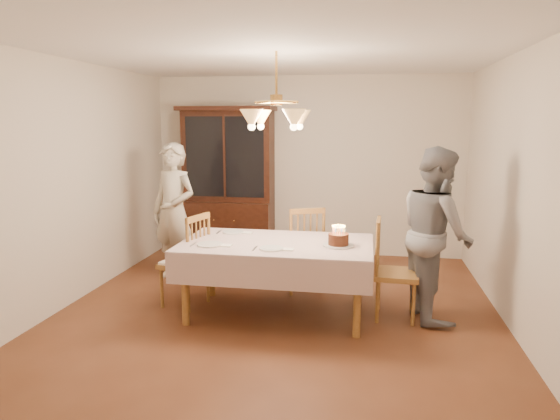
% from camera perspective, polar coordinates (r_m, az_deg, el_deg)
% --- Properties ---
extents(ground, '(5.00, 5.00, 0.00)m').
position_cam_1_polar(ground, '(5.23, -0.39, -11.78)').
color(ground, '#552B18').
rests_on(ground, ground).
extents(room_shell, '(5.00, 5.00, 5.00)m').
position_cam_1_polar(room_shell, '(4.87, -0.41, 5.76)').
color(room_shell, white).
rests_on(room_shell, ground).
extents(dining_table, '(1.90, 1.10, 0.76)m').
position_cam_1_polar(dining_table, '(5.02, -0.40, -4.52)').
color(dining_table, brown).
rests_on(dining_table, ground).
extents(china_hutch, '(1.38, 0.54, 2.16)m').
position_cam_1_polar(china_hutch, '(7.37, -5.92, 2.95)').
color(china_hutch, black).
rests_on(china_hutch, ground).
extents(chair_far_side, '(0.57, 0.56, 1.00)m').
position_cam_1_polar(chair_far_side, '(5.81, 2.63, -4.94)').
color(chair_far_side, brown).
rests_on(chair_far_side, ground).
extents(chair_left_end, '(0.52, 0.54, 1.00)m').
position_cam_1_polar(chair_left_end, '(5.43, -10.78, -6.08)').
color(chair_left_end, brown).
rests_on(chair_left_end, ground).
extents(chair_right_end, '(0.44, 0.46, 1.00)m').
position_cam_1_polar(chair_right_end, '(5.13, 12.99, -7.24)').
color(chair_right_end, brown).
rests_on(chair_right_end, ground).
extents(elderly_woman, '(0.72, 0.59, 1.70)m').
position_cam_1_polar(elderly_woman, '(6.28, -12.01, -0.23)').
color(elderly_woman, beige).
rests_on(elderly_woman, ground).
extents(adult_in_grey, '(0.83, 0.96, 1.72)m').
position_cam_1_polar(adult_in_grey, '(5.17, 17.40, -2.57)').
color(adult_in_grey, slate).
rests_on(adult_in_grey, ground).
extents(birthday_cake, '(0.30, 0.30, 0.20)m').
position_cam_1_polar(birthday_cake, '(4.87, 6.69, -3.47)').
color(birthday_cake, white).
rests_on(birthday_cake, dining_table).
extents(place_setting_near_left, '(0.40, 0.25, 0.02)m').
position_cam_1_polar(place_setting_near_left, '(4.92, -7.88, -3.93)').
color(place_setting_near_left, white).
rests_on(place_setting_near_left, dining_table).
extents(place_setting_near_right, '(0.38, 0.23, 0.02)m').
position_cam_1_polar(place_setting_near_right, '(4.72, -0.80, -4.43)').
color(place_setting_near_right, white).
rests_on(place_setting_near_right, dining_table).
extents(place_setting_far_left, '(0.37, 0.23, 0.02)m').
position_cam_1_polar(place_setting_far_left, '(5.44, -5.25, -2.53)').
color(place_setting_far_left, white).
rests_on(place_setting_far_left, dining_table).
extents(chandelier, '(0.62, 0.62, 0.73)m').
position_cam_1_polar(chandelier, '(4.86, -0.42, 10.42)').
color(chandelier, '#BF8C3F').
rests_on(chandelier, ground).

